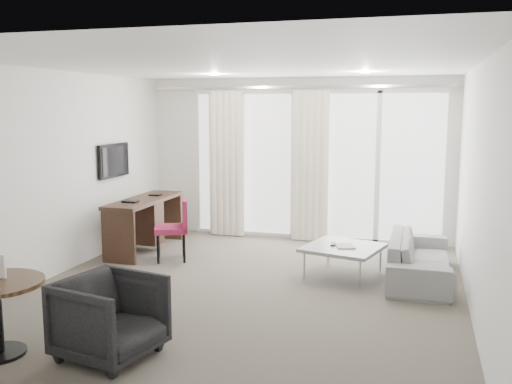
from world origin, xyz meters
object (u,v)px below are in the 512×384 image
(tub_armchair, at_px, (110,318))
(coffee_table, at_px, (343,261))
(rattan_chair_a, at_px, (370,201))
(rattan_chair_b, at_px, (415,208))
(desk_chair, at_px, (171,230))
(desk, at_px, (145,225))
(sofa, at_px, (420,258))

(tub_armchair, height_order, coffee_table, tub_armchair)
(rattan_chair_a, bearing_deg, rattan_chair_b, -14.60)
(desk_chair, bearing_deg, desk, 121.61)
(coffee_table, bearing_deg, rattan_chair_a, 89.34)
(desk, bearing_deg, rattan_chair_b, 33.77)
(tub_armchair, xyz_separation_m, sofa, (2.54, 3.09, -0.08))
(sofa, bearing_deg, tub_armchair, 140.62)
(rattan_chair_b, bearing_deg, rattan_chair_a, 177.95)
(desk_chair, relative_size, rattan_chair_a, 1.01)
(tub_armchair, distance_m, coffee_table, 3.33)
(desk_chair, relative_size, tub_armchair, 1.12)
(coffee_table, bearing_deg, tub_armchair, -118.83)
(desk_chair, xyz_separation_m, rattan_chair_a, (2.47, 3.28, -0.01))
(desk, height_order, coffee_table, desk)
(tub_armchair, relative_size, rattan_chair_a, 0.91)
(coffee_table, bearing_deg, rattan_chair_b, 75.11)
(desk, distance_m, rattan_chair_b, 4.66)
(desk, height_order, rattan_chair_b, desk)
(coffee_table, bearing_deg, desk, 170.05)
(sofa, height_order, rattan_chair_a, rattan_chair_a)
(tub_armchair, relative_size, coffee_table, 0.88)
(coffee_table, height_order, rattan_chair_b, rattan_chair_b)
(desk, distance_m, desk_chair, 0.74)
(desk, distance_m, tub_armchair, 3.74)
(desk, bearing_deg, tub_armchair, -67.39)
(desk, relative_size, tub_armchair, 2.14)
(tub_armchair, bearing_deg, rattan_chair_a, -2.43)
(desk, xyz_separation_m, tub_armchair, (1.44, -3.45, -0.04))
(coffee_table, distance_m, sofa, 0.95)
(tub_armchair, bearing_deg, desk_chair, 27.35)
(desk, height_order, desk_chair, desk_chair)
(coffee_table, relative_size, rattan_chair_a, 1.03)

